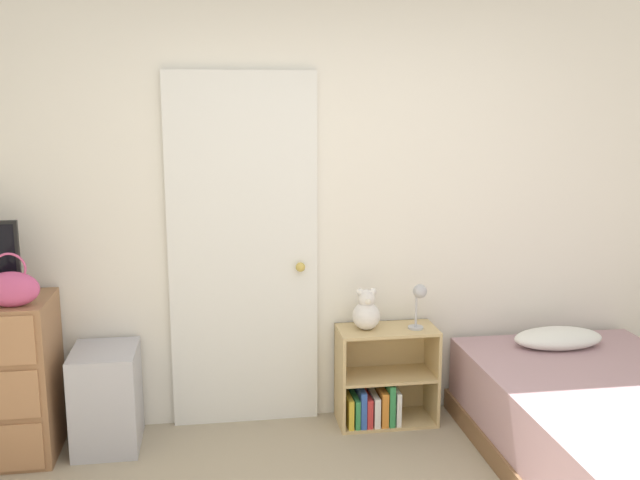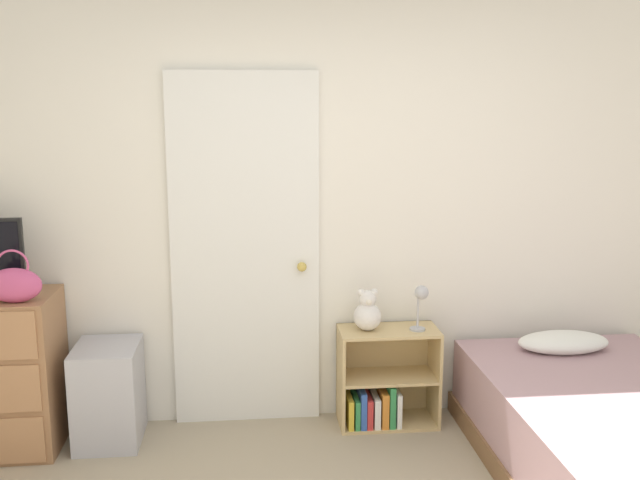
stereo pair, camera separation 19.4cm
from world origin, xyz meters
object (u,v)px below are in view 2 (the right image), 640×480
at_px(bed, 621,443).
at_px(bookshelf, 381,387).
at_px(handbag, 14,284).
at_px(desk_lamp, 421,299).
at_px(storage_bin, 109,394).
at_px(teddy_bear, 367,312).

bearing_deg(bed, bookshelf, 141.58).
bearing_deg(handbag, desk_lamp, 4.95).
relative_size(bookshelf, desk_lamp, 2.16).
bearing_deg(bed, storage_bin, 163.71).
relative_size(handbag, bookshelf, 0.48).
relative_size(storage_bin, bed, 0.28).
xyz_separation_m(bookshelf, teddy_bear, (-0.09, -0.00, 0.47)).
bearing_deg(bed, handbag, 168.81).
height_order(teddy_bear, desk_lamp, desk_lamp).
distance_m(handbag, teddy_bear, 1.92).
bearing_deg(storage_bin, handbag, -157.75).
distance_m(teddy_bear, desk_lamp, 0.32).
relative_size(handbag, teddy_bear, 1.13).
height_order(bookshelf, bed, bookshelf).
xyz_separation_m(desk_lamp, bed, (0.83, -0.79, -0.54)).
relative_size(bookshelf, teddy_bear, 2.35).
bearing_deg(bookshelf, storage_bin, -177.62).
height_order(storage_bin, bookshelf, bookshelf).
bearing_deg(desk_lamp, storage_bin, -179.25).
bearing_deg(handbag, bed, -11.19).
height_order(handbag, bookshelf, handbag).
distance_m(storage_bin, bookshelf, 1.57).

